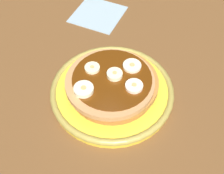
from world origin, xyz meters
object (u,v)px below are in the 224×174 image
(banana_slice_1, at_px, (132,66))
(napkin, at_px, (98,14))
(banana_slice_0, at_px, (113,73))
(banana_slice_3, at_px, (84,90))
(pancake_stack, at_px, (113,84))
(banana_slice_2, at_px, (134,86))
(banana_slice_4, at_px, (92,68))
(plate, at_px, (112,91))

(banana_slice_1, xyz_separation_m, napkin, (-0.20, 0.11, -0.05))
(banana_slice_0, xyz_separation_m, banana_slice_3, (-0.01, -0.06, -0.00))
(pancake_stack, bearing_deg, banana_slice_0, 132.96)
(banana_slice_2, height_order, banana_slice_3, banana_slice_3)
(banana_slice_1, bearing_deg, banana_slice_0, -108.31)
(banana_slice_0, height_order, banana_slice_2, banana_slice_0)
(banana_slice_2, distance_m, banana_slice_4, 0.08)
(plate, xyz_separation_m, banana_slice_2, (0.04, 0.01, 0.04))
(banana_slice_1, relative_size, banana_slice_4, 1.22)
(banana_slice_1, height_order, banana_slice_4, same)
(banana_slice_0, distance_m, napkin, 0.24)
(pancake_stack, distance_m, napkin, 0.24)
(plate, relative_size, banana_slice_0, 8.14)
(banana_slice_4, bearing_deg, banana_slice_1, 47.86)
(banana_slice_0, relative_size, banana_slice_2, 0.91)
(banana_slice_3, xyz_separation_m, napkin, (-0.17, 0.20, -0.05))
(pancake_stack, distance_m, banana_slice_3, 0.06)
(pancake_stack, relative_size, banana_slice_4, 6.21)
(banana_slice_2, bearing_deg, plate, -165.04)
(plate, bearing_deg, banana_slice_0, 124.48)
(plate, distance_m, banana_slice_4, 0.06)
(pancake_stack, bearing_deg, plate, -112.19)
(banana_slice_0, xyz_separation_m, banana_slice_2, (0.05, 0.00, -0.00))
(pancake_stack, height_order, banana_slice_0, banana_slice_0)
(pancake_stack, relative_size, napkin, 1.54)
(banana_slice_2, distance_m, napkin, 0.27)
(pancake_stack, height_order, banana_slice_2, banana_slice_2)
(plate, distance_m, banana_slice_1, 0.06)
(pancake_stack, xyz_separation_m, banana_slice_2, (0.04, 0.01, 0.02))
(plate, relative_size, napkin, 2.07)
(napkin, bearing_deg, banana_slice_4, -46.89)
(banana_slice_0, bearing_deg, banana_slice_4, -156.22)
(pancake_stack, distance_m, banana_slice_1, 0.05)
(pancake_stack, relative_size, banana_slice_2, 5.50)
(banana_slice_2, relative_size, banana_slice_3, 0.90)
(plate, bearing_deg, banana_slice_1, 80.06)
(banana_slice_3, height_order, napkin, banana_slice_3)
(banana_slice_4, height_order, napkin, banana_slice_4)
(banana_slice_1, bearing_deg, banana_slice_3, -103.09)
(banana_slice_2, relative_size, napkin, 0.28)
(banana_slice_0, bearing_deg, banana_slice_1, 71.69)
(napkin, bearing_deg, pancake_stack, -38.13)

